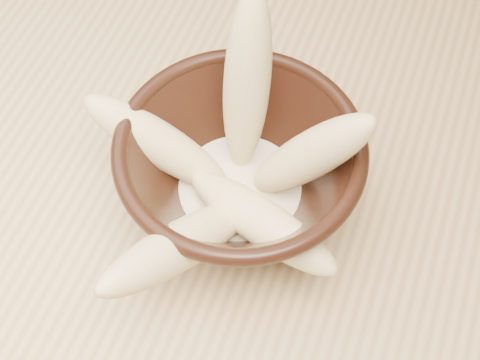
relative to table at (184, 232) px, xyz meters
The scene contains 8 objects.
table is the anchor object (origin of this frame).
bowl 0.15m from the table, ahead, with size 0.20×0.20×0.11m.
milk_puddle 0.13m from the table, ahead, with size 0.11×0.11×0.02m, color #F9EAC8.
banana_upright 0.22m from the table, 42.40° to the left, with size 0.04×0.04×0.17m, color #E4C886.
banana_left 0.16m from the table, behind, with size 0.04×0.04×0.14m, color #E4C886.
banana_right 0.21m from the table, ahead, with size 0.04×0.04×0.14m, color #E4C886.
banana_across 0.17m from the table, 20.39° to the right, with size 0.04×0.04×0.14m, color #E4C886.
banana_front 0.19m from the table, 61.22° to the right, with size 0.04×0.04×0.17m, color #E4C886.
Camera 1 is at (0.16, -0.27, 1.28)m, focal length 50.00 mm.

